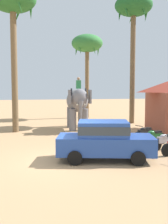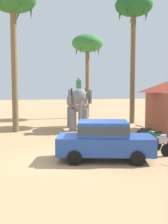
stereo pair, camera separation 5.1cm
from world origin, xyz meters
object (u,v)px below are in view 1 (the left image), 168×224
Objects in this scene: elephant_with_mahout at (78,103)px; palm_tree_behind_elephant at (13,5)px; car_sedan_foreground at (105,139)px; motorcycle_fourth_in_row at (166,141)px; palm_tree_left_of_road at (87,46)px; motorcycle_end_of_row at (145,133)px; motorcycle_far_in_row at (154,137)px; palm_tree_far_back at (133,11)px.

elephant_with_mahout is 8.14m from palm_tree_behind_elephant.
car_sedan_foreground is 2.48× the size of motorcycle_fourth_in_row.
palm_tree_left_of_road reaches higher than car_sedan_foreground.
motorcycle_fourth_in_row is 2.40m from motorcycle_end_of_row.
motorcycle_far_in_row is at bearing -38.78° from palm_tree_behind_elephant.
motorcycle_fourth_in_row is 16.84m from palm_tree_left_of_road.
palm_tree_far_back reaches higher than palm_tree_behind_elephant.
motorcycle_fourth_in_row is 1.06× the size of motorcycle_end_of_row.
car_sedan_foreground is 0.51× the size of palm_tree_left_of_road.
motorcycle_fourth_in_row is 0.21× the size of palm_tree_left_of_road.
motorcycle_end_of_row is 12.25m from palm_tree_behind_elephant.
motorcycle_far_in_row is 0.18× the size of palm_tree_behind_elephant.
palm_tree_behind_elephant is 1.17× the size of palm_tree_left_of_road.
car_sedan_foreground is at bearing -160.35° from motorcycle_fourth_in_row.
elephant_with_mahout is 2.22× the size of motorcycle_fourth_in_row.
palm_tree_left_of_road is (2.46, 7.80, 5.42)m from elephant_with_mahout.
palm_tree_behind_elephant is at bearing -164.16° from palm_tree_far_back.
motorcycle_fourth_in_row is at bearing -67.45° from elephant_with_mahout.
palm_tree_left_of_road reaches higher than motorcycle_end_of_row.
palm_tree_behind_elephant reaches higher than motorcycle_far_in_row.
motorcycle_far_in_row is 0.21× the size of palm_tree_left_of_road.
car_sedan_foreground is 8.89m from elephant_with_mahout.
elephant_with_mahout is 7.22m from motorcycle_far_in_row.
palm_tree_left_of_road reaches higher than motorcycle_fourth_in_row.
motorcycle_far_in_row is at bearing -64.48° from elephant_with_mahout.
palm_tree_far_back reaches higher than palm_tree_left_of_road.
car_sedan_foreground is 0.40× the size of palm_tree_far_back.
motorcycle_end_of_row is (3.08, -5.14, -1.53)m from elephant_with_mahout.
elephant_with_mahout is 2.20× the size of motorcycle_far_in_row.
motorcycle_fourth_in_row and motorcycle_far_in_row have the same top height.
palm_tree_left_of_road is at bearing 49.18° from palm_tree_behind_elephant.
palm_tree_far_back is at bearing 62.89° from car_sedan_foreground.
motorcycle_far_in_row is 12.76m from palm_tree_behind_elephant.
palm_tree_left_of_road is (-0.66, 15.33, 6.95)m from motorcycle_fourth_in_row.
motorcycle_fourth_in_row is at bearing -88.80° from motorcycle_end_of_row.
palm_tree_far_back reaches higher than elephant_with_mahout.
palm_tree_left_of_road reaches higher than elephant_with_mahout.
palm_tree_far_back is at bearing 25.15° from elephant_with_mahout.
motorcycle_end_of_row is 14.69m from palm_tree_left_of_road.
palm_tree_behind_elephant is 10.77m from palm_tree_left_of_road.
car_sedan_foreground is 1.12× the size of elephant_with_mahout.
palm_tree_behind_elephant is at bearing -176.30° from elephant_with_mahout.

